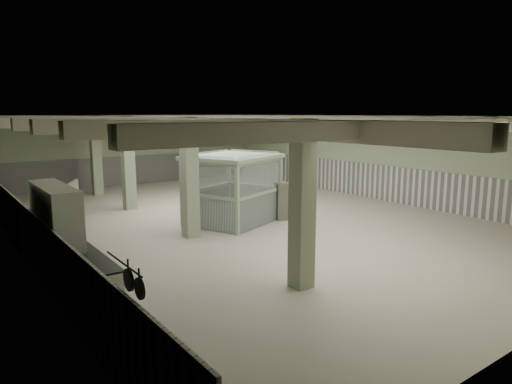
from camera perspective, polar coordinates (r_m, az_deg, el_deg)
floor at (r=16.13m, az=-1.95°, el=-3.44°), size 20.00×20.00×0.00m
ceiling at (r=15.70m, az=-2.03°, el=9.46°), size 14.00×20.00×0.02m
wall_back at (r=24.70m, az=-15.18°, el=5.09°), size 14.00×0.02×3.60m
wall_left at (r=13.26m, az=-27.88°, el=0.43°), size 0.02×20.00×3.60m
wall_right at (r=20.56m, az=14.42°, el=4.22°), size 0.02×20.00×3.60m
wainscot_left at (r=13.46m, az=-27.42°, el=-3.98°), size 0.05×19.90×1.50m
wainscot_right at (r=20.66m, az=14.25°, el=1.32°), size 0.05×19.90×1.50m
wainscot_back at (r=24.78m, az=-15.05°, el=2.67°), size 13.90×0.05×1.50m
girder at (r=14.45m, az=-10.34°, el=8.40°), size 0.45×19.90×0.40m
beam_a at (r=10.39m, az=22.10°, el=7.54°), size 13.90×0.35×0.32m
beam_b at (r=11.90m, az=11.76°, el=8.26°), size 13.90×0.35×0.32m
beam_c at (r=13.71m, az=3.92°, el=8.63°), size 13.90×0.35×0.32m
beam_d at (r=15.70m, az=-2.02°, el=8.80°), size 13.90×0.35×0.32m
beam_e at (r=17.83m, az=-6.59°, el=8.87°), size 13.90×0.35×0.32m
beam_f at (r=20.04m, az=-10.17°, el=8.88°), size 13.90×0.35×0.32m
beam_g at (r=22.31m, az=-13.03°, el=8.87°), size 13.90×0.35×0.32m
column_a at (r=9.61m, az=5.80°, el=-1.65°), size 0.42×0.42×3.60m
column_b at (r=13.69m, az=-8.31°, el=1.74°), size 0.42×0.42×3.60m
column_c at (r=18.23m, az=-15.70°, el=3.48°), size 0.42×0.42×3.60m
column_d at (r=22.01m, az=-19.39°, el=4.33°), size 0.42×0.42×3.60m
hook_rail at (r=6.01m, az=-16.25°, el=-8.58°), size 0.02×1.20×0.02m
pendant_front at (r=12.29m, az=13.28°, el=6.52°), size 0.44×0.44×0.22m
pendant_mid at (r=16.41m, az=-1.55°, el=7.55°), size 0.44×0.44×0.22m
pendant_back at (r=20.72m, az=-9.50°, el=7.91°), size 0.44×0.44×0.22m
prep_counter at (r=11.08m, az=-22.89°, el=-7.99°), size 0.91×5.24×0.91m
pitcher_near at (r=11.53m, az=-24.01°, el=-4.45°), size 0.21×0.23×0.26m
pitcher_far at (r=12.38m, az=-24.76°, el=-3.52°), size 0.26×0.28×0.28m
veg_colander at (r=12.21m, az=-24.03°, el=-3.82°), size 0.51×0.51×0.21m
orange_bowl at (r=11.81m, az=-24.42°, el=-4.60°), size 0.26×0.26×0.08m
skillet_near at (r=5.77m, az=-14.35°, el=-11.62°), size 0.04×0.27×0.27m
skillet_far at (r=6.08m, az=-15.63°, el=-10.54°), size 0.04×0.29×0.29m
walkin_cooler at (r=10.88m, az=-23.51°, el=-4.96°), size 0.97×2.36×2.16m
guard_booth at (r=15.42m, az=-2.96°, el=2.02°), size 3.58×3.33×2.39m
filing_cabinet at (r=16.09m, az=3.20°, el=-1.10°), size 0.62×0.72×1.31m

